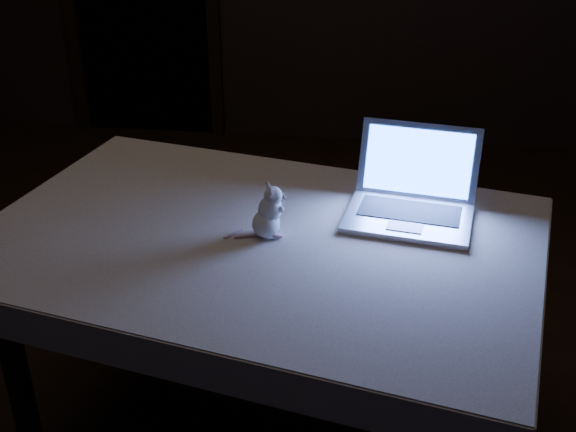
# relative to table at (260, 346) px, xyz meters

# --- Properties ---
(floor) EXTENTS (5.00, 5.00, 0.00)m
(floor) POSITION_rel_table_xyz_m (-0.15, 0.36, -0.41)
(floor) COLOR black
(floor) RESTS_ON ground
(table) EXTENTS (1.70, 1.28, 0.82)m
(table) POSITION_rel_table_xyz_m (0.00, 0.00, 0.00)
(table) COLOR black
(table) RESTS_ON floor
(tablecloth) EXTENTS (1.91, 1.58, 0.11)m
(tablecloth) POSITION_rel_table_xyz_m (0.07, 0.04, 0.36)
(tablecloth) COLOR beige
(tablecloth) RESTS_ON table
(laptop) EXTENTS (0.43, 0.39, 0.26)m
(laptop) POSITION_rel_table_xyz_m (0.45, 0.14, 0.55)
(laptop) COLOR #BCBCC1
(laptop) RESTS_ON tablecloth
(plush_mouse) EXTENTS (0.15, 0.15, 0.17)m
(plush_mouse) POSITION_rel_table_xyz_m (0.03, -0.00, 0.50)
(plush_mouse) COLOR white
(plush_mouse) RESTS_ON tablecloth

